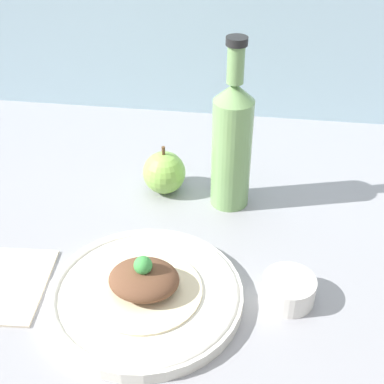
# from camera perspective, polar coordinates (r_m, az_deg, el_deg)

# --- Properties ---
(ground_plane) EXTENTS (1.80, 1.10, 0.04)m
(ground_plane) POSITION_cam_1_polar(r_m,az_deg,el_deg) (0.83, 1.56, -9.52)
(ground_plane) COLOR gray
(plate) EXTENTS (0.28, 0.28, 0.02)m
(plate) POSITION_cam_1_polar(r_m,az_deg,el_deg) (0.77, -5.03, -10.84)
(plate) COLOR silver
(plate) RESTS_ON ground_plane
(plated_food) EXTENTS (0.16, 0.16, 0.06)m
(plated_food) POSITION_cam_1_polar(r_m,az_deg,el_deg) (0.75, -5.13, -9.49)
(plated_food) COLOR beige
(plated_food) RESTS_ON plate
(cider_bottle) EXTENTS (0.07, 0.07, 0.30)m
(cider_bottle) POSITION_cam_1_polar(r_m,az_deg,el_deg) (0.89, 4.28, 5.33)
(cider_bottle) COLOR #729E5B
(cider_bottle) RESTS_ON ground_plane
(apple) EXTENTS (0.08, 0.08, 0.09)m
(apple) POSITION_cam_1_polar(r_m,az_deg,el_deg) (0.96, -2.99, 2.09)
(apple) COLOR #84B74C
(apple) RESTS_ON ground_plane
(dipping_bowl) EXTENTS (0.08, 0.08, 0.04)m
(dipping_bowl) POSITION_cam_1_polar(r_m,az_deg,el_deg) (0.77, 10.25, -10.22)
(dipping_bowl) COLOR silver
(dipping_bowl) RESTS_ON ground_plane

